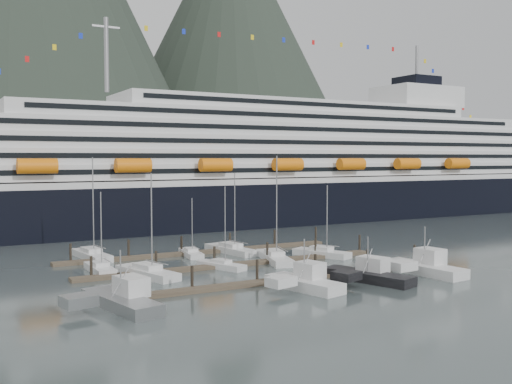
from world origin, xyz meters
TOP-DOWN VIEW (x-y plane):
  - ground at (0.00, 0.00)m, footprint 1600.00×1600.00m
  - mountains at (52.48, 588.54)m, footprint 870.00×440.00m
  - cruise_ship at (30.03, 54.94)m, footprint 210.00×30.40m
  - dock_near at (-4.93, -9.95)m, footprint 48.18×2.28m
  - dock_mid at (-4.93, 3.05)m, footprint 48.18×2.28m
  - dock_far at (-4.93, 16.05)m, footprint 48.18×2.28m
  - sailboat_a at (-23.86, 7.94)m, footprint 2.57×8.80m
  - sailboat_b at (-19.08, 1.72)m, footprint 5.93×11.81m
  - sailboat_c at (-7.77, 2.30)m, footprint 5.06×8.34m
  - sailboat_d at (2.12, 3.83)m, footprint 6.10×12.70m
  - sailboat_e at (-22.18, 19.99)m, footprint 4.22×11.55m
  - sailboat_f at (-7.37, 14.52)m, footprint 3.25×8.04m
  - sailboat_g at (-0.24, 14.30)m, footprint 4.77×12.00m
  - sailboat_h at (11.12, 3.96)m, footprint 6.43×10.01m
  - trawler_a at (-27.14, -13.23)m, footprint 9.45×12.91m
  - trawler_b at (-4.93, -15.03)m, footprint 8.61×10.98m
  - trawler_c at (4.89, -15.04)m, footprint 9.87×12.96m
  - trawler_d at (14.98, -14.89)m, footprint 9.25×12.45m

SIDE VIEW (x-z plane):
  - ground at x=0.00m, z-range 0.00..0.00m
  - dock_near at x=-4.93m, z-range -1.29..1.91m
  - dock_mid at x=-4.93m, z-range -1.29..1.91m
  - dock_far at x=-4.93m, z-range -1.29..1.91m
  - sailboat_f at x=-7.37m, z-range -4.57..5.33m
  - sailboat_c at x=-7.77m, z-range -5.74..6.53m
  - sailboat_a at x=-23.86m, z-range -5.47..6.29m
  - sailboat_h at x=11.12m, z-range -5.64..6.48m
  - sailboat_g at x=-0.24m, z-range -6.59..7.45m
  - sailboat_b at x=-19.08m, z-range -6.83..7.71m
  - sailboat_d at x=2.12m, z-range -7.99..8.89m
  - sailboat_e at x=-22.18m, z-range -7.88..8.79m
  - trawler_c at x=4.89m, z-range -2.35..4.03m
  - trawler_b at x=-4.93m, z-range -2.52..4.27m
  - trawler_a at x=-27.14m, z-range -2.54..4.31m
  - trawler_d at x=14.98m, z-range -2.70..4.53m
  - cruise_ship at x=30.03m, z-range -13.11..37.19m
  - mountains at x=52.48m, z-range -46.60..373.40m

